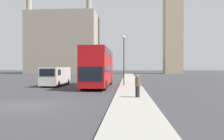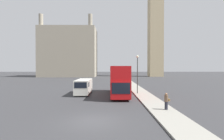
{
  "view_description": "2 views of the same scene",
  "coord_description": "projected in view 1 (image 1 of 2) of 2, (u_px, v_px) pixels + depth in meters",
  "views": [
    {
      "loc": [
        6.0,
        -12.55,
        2.27
      ],
      "look_at": [
        4.08,
        13.6,
        1.93
      ],
      "focal_mm": 35.0,
      "sensor_mm": 36.0,
      "label": 1
    },
    {
      "loc": [
        1.4,
        -13.52,
        4.16
      ],
      "look_at": [
        1.64,
        18.73,
        3.67
      ],
      "focal_mm": 28.0,
      "sensor_mm": 36.0,
      "label": 2
    }
  ],
  "objects": [
    {
      "name": "white_van",
      "position": [
        56.0,
        76.0,
        26.53
      ],
      "size": [
        2.07,
        5.87,
        2.27
      ],
      "color": "silver",
      "rests_on": "ground_plane"
    },
    {
      "name": "red_double_decker_bus",
      "position": [
        99.0,
        66.0,
        25.16
      ],
      "size": [
        2.54,
        10.75,
        4.33
      ],
      "color": "#B71114",
      "rests_on": "ground_plane"
    },
    {
      "name": "ground_plane",
      "position": [
        27.0,
        105.0,
        12.98
      ],
      "size": [
        300.0,
        300.0,
        0.0
      ],
      "primitive_type": "plane",
      "color": "#333335"
    },
    {
      "name": "pedestrian",
      "position": [
        138.0,
        86.0,
        15.42
      ],
      "size": [
        0.51,
        0.35,
        1.58
      ],
      "color": "#23232D",
      "rests_on": "sidewalk_strip"
    },
    {
      "name": "sidewalk_strip",
      "position": [
        133.0,
        105.0,
        12.52
      ],
      "size": [
        2.58,
        120.0,
        0.15
      ],
      "color": "gray",
      "rests_on": "ground_plane"
    },
    {
      "name": "street_lamp",
      "position": [
        124.0,
        53.0,
        25.78
      ],
      "size": [
        0.36,
        0.36,
        5.85
      ],
      "color": "#2D332D",
      "rests_on": "sidewalk_strip"
    },
    {
      "name": "building_block_distant",
      "position": [
        64.0,
        44.0,
        80.39
      ],
      "size": [
        24.4,
        14.77,
        26.53
      ],
      "color": "#9E937F",
      "rests_on": "ground_plane"
    }
  ]
}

